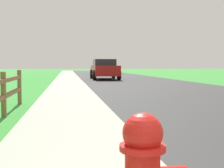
% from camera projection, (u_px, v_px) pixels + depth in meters
% --- Properties ---
extents(ground_plane, '(120.00, 120.00, 0.00)m').
position_uv_depth(ground_plane, '(80.00, 78.00, 25.46)').
color(ground_plane, green).
extents(road_asphalt, '(7.00, 66.00, 0.01)m').
position_uv_depth(road_asphalt, '(118.00, 77.00, 27.94)').
color(road_asphalt, '#343434').
rests_on(road_asphalt, ground).
extents(curb_concrete, '(6.00, 66.00, 0.01)m').
position_uv_depth(curb_concrete, '(45.00, 77.00, 27.00)').
color(curb_concrete, '#A5AD98').
rests_on(curb_concrete, ground).
extents(grass_verge, '(5.00, 66.00, 0.00)m').
position_uv_depth(grass_verge, '(27.00, 78.00, 26.78)').
color(grass_verge, green).
rests_on(grass_verge, ground).
extents(parked_suv_red, '(2.06, 4.86, 1.54)m').
position_uv_depth(parked_suv_red, '(104.00, 69.00, 23.61)').
color(parked_suv_red, maroon).
rests_on(parked_suv_red, ground).
extents(parked_car_black, '(2.16, 4.94, 1.46)m').
position_uv_depth(parked_car_black, '(100.00, 68.00, 33.72)').
color(parked_car_black, black).
rests_on(parked_car_black, ground).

